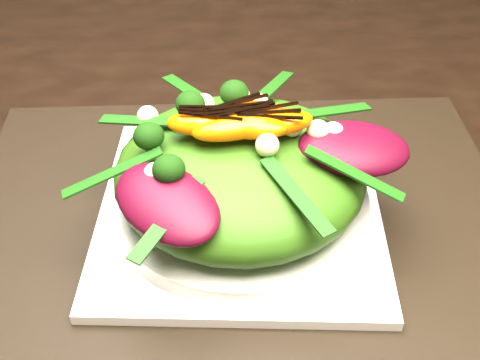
{
  "coord_description": "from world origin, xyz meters",
  "views": [
    {
      "loc": [
        -0.18,
        -0.49,
        1.13
      ],
      "look_at": [
        -0.15,
        -0.08,
        0.79
      ],
      "focal_mm": 48.0,
      "sensor_mm": 36.0,
      "label": 1
    }
  ],
  "objects_px": {
    "dining_table": "(392,172)",
    "lettuce_mound": "(240,172)",
    "salad_bowl": "(240,201)",
    "orange_segment": "(228,115)",
    "plate_base": "(240,212)",
    "placemat": "(240,217)"
  },
  "relations": [
    {
      "from": "dining_table",
      "to": "salad_bowl",
      "type": "distance_m",
      "value": 0.18
    },
    {
      "from": "salad_bowl",
      "to": "lettuce_mound",
      "type": "distance_m",
      "value": 0.03
    },
    {
      "from": "plate_base",
      "to": "salad_bowl",
      "type": "height_order",
      "value": "salad_bowl"
    },
    {
      "from": "lettuce_mound",
      "to": "orange_segment",
      "type": "bearing_deg",
      "value": 119.12
    },
    {
      "from": "orange_segment",
      "to": "plate_base",
      "type": "bearing_deg",
      "value": -60.88
    },
    {
      "from": "lettuce_mound",
      "to": "salad_bowl",
      "type": "bearing_deg",
      "value": 90.0
    },
    {
      "from": "dining_table",
      "to": "placemat",
      "type": "distance_m",
      "value": 0.18
    },
    {
      "from": "lettuce_mound",
      "to": "orange_segment",
      "type": "xyz_separation_m",
      "value": [
        -0.01,
        0.02,
        0.04
      ]
    },
    {
      "from": "lettuce_mound",
      "to": "dining_table",
      "type": "bearing_deg",
      "value": 27.9
    },
    {
      "from": "orange_segment",
      "to": "placemat",
      "type": "bearing_deg",
      "value": -60.88
    },
    {
      "from": "dining_table",
      "to": "orange_segment",
      "type": "height_order",
      "value": "dining_table"
    },
    {
      "from": "dining_table",
      "to": "lettuce_mound",
      "type": "height_order",
      "value": "dining_table"
    },
    {
      "from": "lettuce_mound",
      "to": "placemat",
      "type": "bearing_deg",
      "value": 90.0
    },
    {
      "from": "plate_base",
      "to": "placemat",
      "type": "bearing_deg",
      "value": 90.0
    },
    {
      "from": "dining_table",
      "to": "placemat",
      "type": "relative_size",
      "value": 3.39
    },
    {
      "from": "placemat",
      "to": "plate_base",
      "type": "xyz_separation_m",
      "value": [
        0.0,
        -0.0,
        0.01
      ]
    },
    {
      "from": "plate_base",
      "to": "lettuce_mound",
      "type": "relative_size",
      "value": 1.16
    },
    {
      "from": "placemat",
      "to": "plate_base",
      "type": "height_order",
      "value": "plate_base"
    },
    {
      "from": "dining_table",
      "to": "plate_base",
      "type": "xyz_separation_m",
      "value": [
        -0.15,
        -0.08,
        0.03
      ]
    },
    {
      "from": "dining_table",
      "to": "placemat",
      "type": "height_order",
      "value": "dining_table"
    },
    {
      "from": "placemat",
      "to": "salad_bowl",
      "type": "height_order",
      "value": "salad_bowl"
    },
    {
      "from": "dining_table",
      "to": "placemat",
      "type": "bearing_deg",
      "value": -152.1
    }
  ]
}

